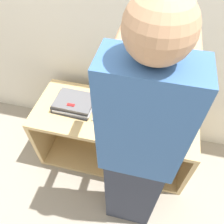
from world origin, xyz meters
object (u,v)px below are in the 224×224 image
Objects in this scene: laptop_open at (116,105)px; person at (137,155)px; laptop_stack_left at (74,103)px; laptop_stack_right at (158,119)px.

laptop_open is 0.18× the size of person.
laptop_stack_left is 0.19× the size of person.
laptop_stack_left is (-0.34, -0.05, -0.01)m from laptop_open.
laptop_stack_right is at bearing 78.46° from person.
laptop_stack_left is 0.98× the size of laptop_stack_right.
laptop_stack_right is at bearing -0.23° from laptop_stack_left.
laptop_open reaches higher than laptop_stack_left.
person reaches higher than laptop_stack_right.
laptop_stack_right is at bearing -8.57° from laptop_open.
person is (0.59, -0.50, 0.24)m from laptop_stack_left.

